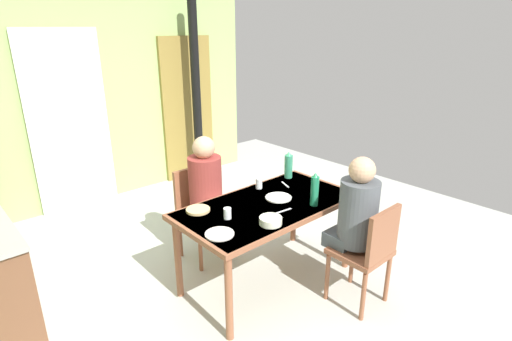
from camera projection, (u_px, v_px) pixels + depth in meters
name	position (u px, v px, depth m)	size (l,w,h in m)	color
ground_plane	(228.00, 280.00, 3.55)	(6.63, 6.63, 0.00)	#B7BCB3
wall_back	(96.00, 101.00, 4.90)	(4.35, 0.10, 2.51)	#96B668
door_wooden	(188.00, 109.00, 5.72)	(0.80, 0.05, 2.00)	olive
stove_pipe_column	(196.00, 94.00, 5.43)	(0.12, 0.12, 2.51)	black
curtain_panel	(69.00, 123.00, 4.66)	(0.90, 0.03, 2.11)	white
dining_table	(268.00, 212.00, 3.32)	(1.51, 0.80, 0.74)	brown
chair_near_diner	(368.00, 250.00, 3.08)	(0.40, 0.40, 0.87)	brown
chair_far_diner	(199.00, 208.00, 3.79)	(0.40, 0.40, 0.87)	brown
person_near_diner	(357.00, 211.00, 3.07)	(0.30, 0.37, 0.77)	#475258
person_far_diner	(206.00, 184.00, 3.60)	(0.30, 0.37, 0.77)	#953727
water_bottle_green_near	(288.00, 166.00, 3.82)	(0.08, 0.08, 0.26)	#358D67
water_bottle_green_far	(315.00, 190.00, 3.23)	(0.07, 0.07, 0.28)	#1C774F
serving_bowl_center	(271.00, 221.00, 2.95)	(0.17, 0.17, 0.06)	silver
dinner_plate_near_left	(278.00, 198.00, 3.40)	(0.22, 0.22, 0.01)	white
dinner_plate_near_right	(220.00, 234.00, 2.80)	(0.21, 0.21, 0.01)	white
drinking_glass_by_near_diner	(227.00, 213.00, 3.03)	(0.06, 0.06, 0.09)	silver
drinking_glass_by_far_diner	(259.00, 183.00, 3.59)	(0.06, 0.06, 0.10)	silver
bread_plate_sliced	(198.00, 210.00, 3.16)	(0.19, 0.19, 0.02)	#DBB77A
cutlery_knife_near	(285.00, 184.00, 3.69)	(0.15, 0.02, 0.00)	silver
cutlery_fork_near	(284.00, 211.00, 3.16)	(0.15, 0.02, 0.00)	silver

